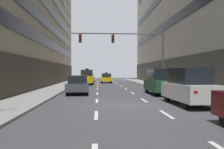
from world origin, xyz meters
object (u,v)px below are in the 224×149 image
pedestrian_0 (169,79)px  taxi_driving_2 (89,78)px  taxi_driving_1 (106,78)px  car_parked_1 (189,87)px  car_parked_2 (160,82)px  car_driving_0 (78,85)px  taxi_driving_3 (87,77)px  traffic_signal_0 (130,46)px

pedestrian_0 → taxi_driving_2: bearing=126.5°
taxi_driving_2 → taxi_driving_1: bearing=-13.1°
pedestrian_0 → car_parked_1: bearing=-103.1°
car_parked_2 → pedestrian_0: car_parked_2 is taller
car_parked_2 → pedestrian_0: (3.15, 7.39, -0.04)m
car_driving_0 → taxi_driving_2: taxi_driving_2 is taller
taxi_driving_1 → car_parked_2: 20.62m
taxi_driving_3 → car_parked_2: size_ratio=1.03×
taxi_driving_2 → car_parked_2: 22.08m
car_driving_0 → car_parked_2: (7.02, -0.89, 0.28)m
car_parked_1 → pedestrian_0: (3.15, 13.52, -0.04)m
traffic_signal_0 → pedestrian_0: 7.07m
car_parked_1 → car_parked_2: car_parked_2 is taller
traffic_signal_0 → pedestrian_0: (5.10, 3.38, -3.55)m
car_driving_0 → pedestrian_0: bearing=32.6°
taxi_driving_3 → traffic_signal_0: size_ratio=0.49×
car_parked_2 → traffic_signal_0: traffic_signal_0 is taller
taxi_driving_3 → car_parked_1: size_ratio=1.03×
taxi_driving_3 → car_parked_1: taxi_driving_3 is taller
car_parked_2 → pedestrian_0: 8.03m
car_parked_1 → taxi_driving_1: bearing=98.3°
taxi_driving_2 → pedestrian_0: size_ratio=2.91×
car_driving_0 → taxi_driving_1: bearing=80.7°
taxi_driving_3 → car_driving_0: bearing=-90.3°
taxi_driving_1 → taxi_driving_2: taxi_driving_2 is taller
car_parked_1 → pedestrian_0: size_ratio=2.89×
traffic_signal_0 → car_parked_2: bearing=-64.0°
car_driving_0 → traffic_signal_0: (5.06, 3.12, 3.78)m
taxi_driving_1 → taxi_driving_3: bearing=-121.1°
car_parked_2 → traffic_signal_0: size_ratio=0.47×
taxi_driving_1 → car_parked_2: (3.86, -20.26, 0.27)m
traffic_signal_0 → taxi_driving_3: bearing=114.1°
traffic_signal_0 → pedestrian_0: bearing=33.5°
traffic_signal_0 → car_driving_0: bearing=-148.4°
car_parked_2 → taxi_driving_3: bearing=114.6°
car_parked_2 → traffic_signal_0: (-1.95, 4.01, 3.50)m
taxi_driving_2 → car_parked_1: car_parked_1 is taller
taxi_driving_3 → car_parked_1: (6.94, -21.30, -0.04)m
taxi_driving_2 → car_parked_1: 27.97m
taxi_driving_3 → pedestrian_0: (10.09, -7.77, -0.08)m
taxi_driving_1 → pedestrian_0: taxi_driving_1 is taller
taxi_driving_2 → car_parked_1: (6.91, -27.10, 0.25)m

